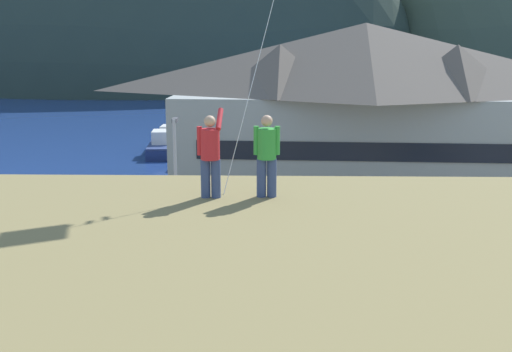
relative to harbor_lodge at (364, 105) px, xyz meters
name	(u,v)px	position (x,y,z in m)	size (l,w,h in m)	color
ground_plane	(266,343)	(-6.09, -20.96, -5.83)	(600.00, 600.00, 0.00)	#66604C
parking_lot_pad	(267,284)	(-6.09, -15.96, -5.78)	(40.00, 20.00, 0.10)	slate
bay_water	(270,117)	(-6.09, 39.04, -5.82)	(360.00, 84.00, 0.03)	navy
far_hill_west_ridge	(84,82)	(-47.00, 96.84, -5.83)	(92.85, 63.38, 62.44)	#3D4C38
far_hill_east_peak	(156,82)	(-31.00, 96.82, -5.83)	(103.39, 65.90, 71.05)	#334733
far_hill_center_saddle	(153,86)	(-30.15, 88.11, -5.83)	(107.76, 59.17, 84.01)	#2D3D33
harbor_lodge	(364,105)	(0.00, 0.00, 0.00)	(25.73, 12.02, 10.96)	#999E99
storage_shed_waterside	(291,152)	(-4.56, 1.80, -3.50)	(5.96, 4.51, 4.50)	#474C56
wharf_dock	(203,150)	(-11.92, 13.25, -5.48)	(3.20, 14.54, 0.70)	#70604C
moored_boat_wharfside	(163,146)	(-15.40, 13.20, -5.11)	(2.87, 7.32, 2.16)	navy
moored_boat_outer_mooring	(242,139)	(-8.63, 17.19, -5.11)	(1.95, 6.04, 2.16)	#23564C
moored_boat_inner_slip	(170,140)	(-15.22, 16.19, -5.11)	(2.10, 6.15, 2.16)	#A8A399
parked_car_lone_by_shed	(387,309)	(-1.97, -20.52, -4.77)	(4.23, 2.12, 1.82)	#9EA3A8
parked_car_mid_row_near	(331,250)	(-3.33, -14.47, -4.77)	(4.22, 2.09, 1.82)	#9EA3A8
parked_car_front_row_silver	(224,249)	(-7.99, -14.44, -4.77)	(4.24, 2.14, 1.82)	slate
parking_light_pole	(176,170)	(-10.67, -10.40, -2.14)	(0.24, 0.78, 6.14)	#ADADB2
person_kite_flyer	(210,153)	(-7.25, -27.68, 2.00)	(0.53, 0.65, 1.86)	#384770
person_companion	(267,153)	(-6.07, -27.60, 1.98)	(0.55, 0.40, 1.74)	#384770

